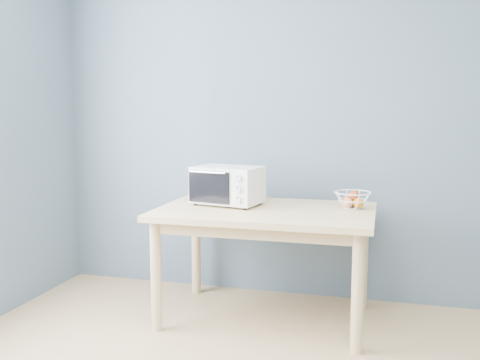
# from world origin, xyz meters

# --- Properties ---
(room) EXTENTS (4.01, 4.51, 2.61)m
(room) POSITION_xyz_m (0.00, 0.00, 1.30)
(room) COLOR tan
(room) RESTS_ON ground
(dining_table) EXTENTS (1.40, 0.90, 0.75)m
(dining_table) POSITION_xyz_m (-0.26, 1.70, 0.65)
(dining_table) COLOR #E0B986
(dining_table) RESTS_ON ground
(toaster_oven) EXTENTS (0.50, 0.39, 0.26)m
(toaster_oven) POSITION_xyz_m (-0.56, 1.78, 0.89)
(toaster_oven) COLOR silver
(toaster_oven) RESTS_ON dining_table
(fruit_basket) EXTENTS (0.32, 0.32, 0.12)m
(fruit_basket) POSITION_xyz_m (0.29, 1.85, 0.81)
(fruit_basket) COLOR white
(fruit_basket) RESTS_ON dining_table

